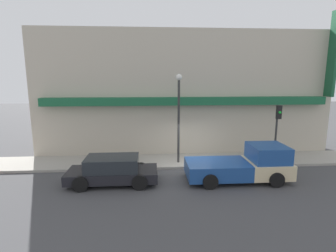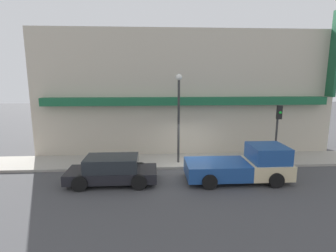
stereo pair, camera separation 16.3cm
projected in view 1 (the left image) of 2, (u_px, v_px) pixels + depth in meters
ground_plane at (191, 169)px, 15.10m from camera, size 80.00×80.00×0.00m
sidewalk at (188, 161)px, 16.39m from camera, size 36.00×2.67×0.15m
building at (183, 93)px, 18.40m from camera, size 19.80×3.80×9.35m
pickup_truck at (244, 165)px, 13.40m from camera, size 5.21×2.25×1.82m
parked_car at (113, 170)px, 12.96m from camera, size 4.41×1.98×1.37m
fire_hydrant at (123, 160)px, 15.20m from camera, size 0.21×0.21×0.69m
street_lamp at (179, 108)px, 15.27m from camera, size 0.36×0.36×5.26m
traffic_light at (277, 123)px, 15.52m from camera, size 0.28×0.42×3.45m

